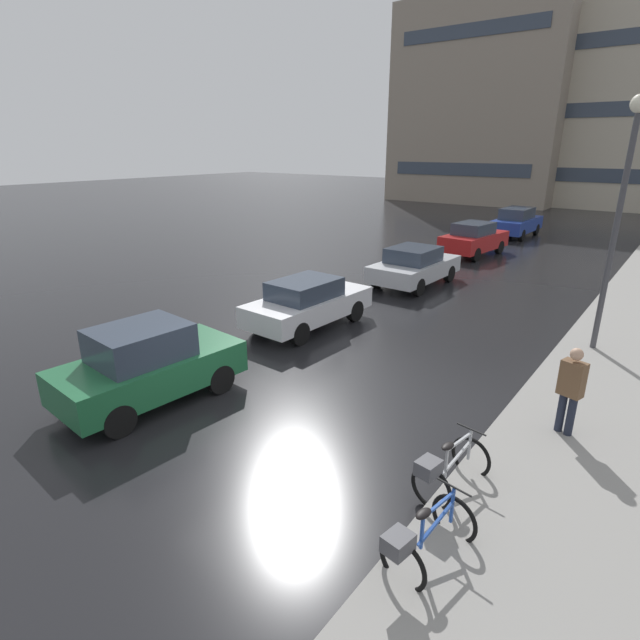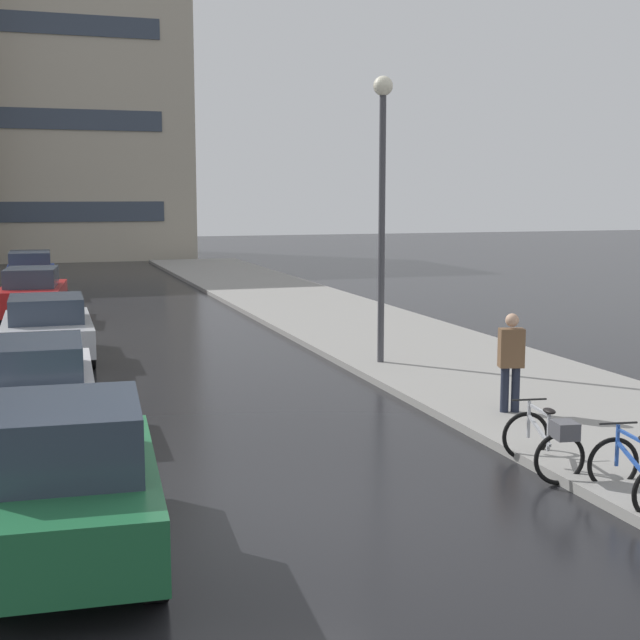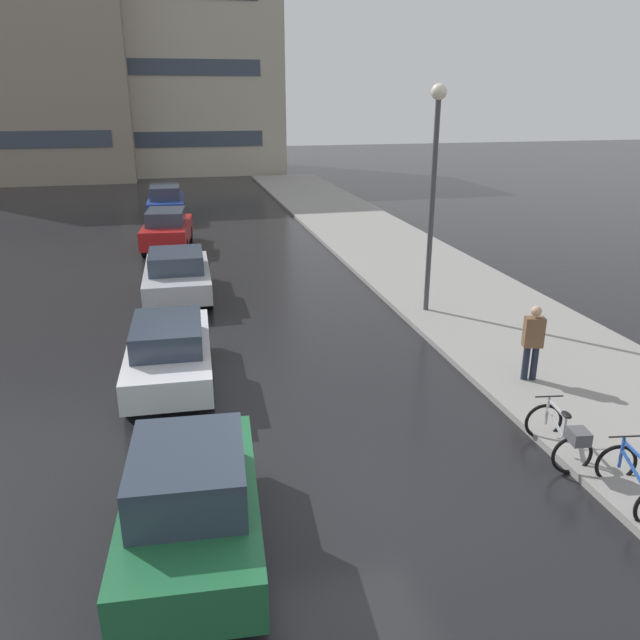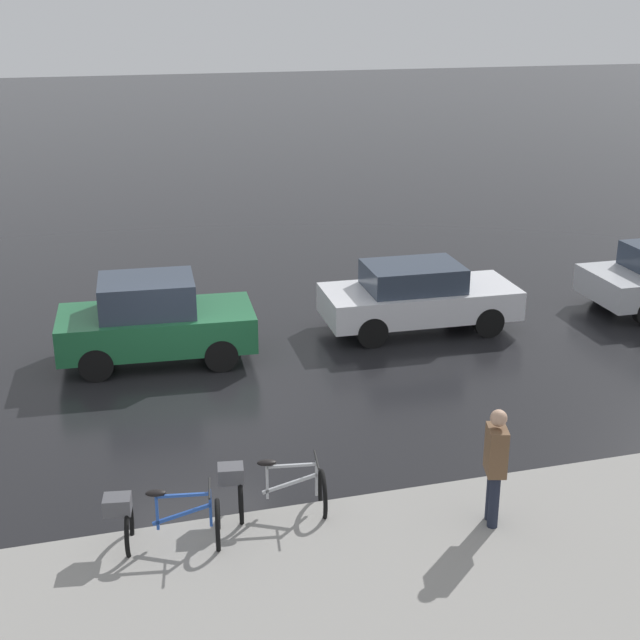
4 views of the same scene
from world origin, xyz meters
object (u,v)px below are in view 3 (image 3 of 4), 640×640
Objects in this scene: car_silver at (177,274)px; pedestrian at (533,341)px; bicycle_second at (562,436)px; car_red at (167,229)px; car_blue at (166,202)px; streetlamp at (434,169)px; car_green at (191,502)px; car_white at (169,351)px.

car_silver is 10.72m from pedestrian.
pedestrian is at bearing 69.20° from bicycle_second.
bicycle_second is 18.58m from car_red.
car_blue is (-6.34, 24.19, 0.36)m from bicycle_second.
car_red is 2.31× the size of pedestrian.
pedestrian is at bearing -85.83° from streetlamp.
bicycle_second is 0.24× the size of streetlamp.
car_green is 18.35m from car_red.
car_white is 12.82m from car_red.
bicycle_second is 0.36× the size of car_silver.
bicycle_second is 0.36× the size of car_red.
car_red is (-0.25, 6.70, 0.06)m from car_silver.
car_white is at bearing -157.46° from streetlamp.
car_green is 25.08m from car_blue.
car_silver reaches higher than bicycle_second.
car_white is at bearing -92.76° from car_silver.
car_blue is 2.44× the size of pedestrian.
pedestrian is (7.42, -1.87, 0.27)m from car_white.
car_white is 1.00× the size of car_red.
car_blue is (0.03, 19.55, 0.10)m from car_white.
car_green reaches higher than car_blue.
streetlamp is at bearing 22.54° from car_white.
car_green is (-6.14, -0.89, 0.34)m from bicycle_second.
car_blue is (-0.01, 6.73, 0.04)m from car_red.
car_white is at bearing 92.44° from car_green.
streetlamp reaches higher than car_blue.
car_blue is (-0.20, 25.08, 0.02)m from car_green.
car_silver is 13.43m from car_blue.
car_blue reaches higher than car_red.
car_silver is at bearing 87.24° from car_white.
pedestrian is at bearing -70.97° from car_blue.
car_green is at bearing -89.40° from car_red.
pedestrian is 5.70m from streetlamp.
car_red is at bearing 125.42° from streetlamp.
bicycle_second is at bearing -110.80° from pedestrian.
car_green is at bearing -171.74° from bicycle_second.
streetlamp reaches higher than car_green.
car_white is at bearing -90.19° from car_red.
streetlamp reaches higher than car_silver.
streetlamp is (7.04, -16.61, 3.21)m from car_blue.
car_silver is (0.30, 6.12, 0.00)m from car_white.
car_white is at bearing -90.10° from car_blue.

